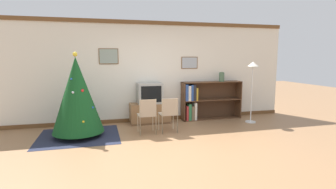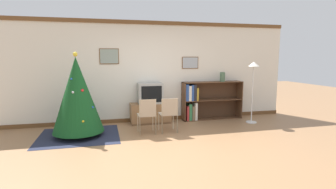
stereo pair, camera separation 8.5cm
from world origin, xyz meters
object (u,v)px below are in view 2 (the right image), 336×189
object	(u,v)px
christmas_tree	(77,95)
vase	(222,77)
folding_chair_right	(169,113)
tv_console	(150,113)
folding_chair_left	(147,114)
standing_lamp	(253,76)
television	(150,93)
bookshelf	(202,101)

from	to	relation	value
christmas_tree	vase	bearing A→B (deg)	11.57
christmas_tree	folding_chair_right	distance (m)	2.07
vase	folding_chair_right	bearing A→B (deg)	-150.83
tv_console	vase	bearing A→B (deg)	0.13
folding_chair_left	standing_lamp	xyz separation A→B (m)	(2.89, 0.39, 0.78)
tv_console	television	size ratio (longest dim) A/B	1.64
tv_console	standing_lamp	distance (m)	2.88
television	vase	size ratio (longest dim) A/B	2.43
tv_console	folding_chair_right	size ratio (longest dim) A/B	1.29
tv_console	television	xyz separation A→B (m)	(-0.00, -0.00, 0.54)
standing_lamp	tv_console	bearing A→B (deg)	166.80
christmas_tree	standing_lamp	world-z (taller)	christmas_tree
vase	standing_lamp	bearing A→B (deg)	-47.14
bookshelf	standing_lamp	size ratio (longest dim) A/B	1.06
christmas_tree	tv_console	xyz separation A→B (m)	(1.76, 0.78, -0.66)
christmas_tree	standing_lamp	xyz separation A→B (m)	(4.40, 0.16, 0.32)
folding_chair_left	standing_lamp	bearing A→B (deg)	7.58
television	folding_chair_right	distance (m)	1.09
folding_chair_left	bookshelf	size ratio (longest dim) A/B	0.48
vase	standing_lamp	xyz separation A→B (m)	(0.58, -0.62, 0.05)
folding_chair_right	vase	size ratio (longest dim) A/B	3.09
christmas_tree	vase	distance (m)	3.91
vase	folding_chair_left	bearing A→B (deg)	-156.44
tv_console	folding_chair_right	bearing A→B (deg)	-75.86
folding_chair_left	folding_chair_right	xyz separation A→B (m)	(0.51, 0.00, 0.00)
tv_console	vase	world-z (taller)	vase
television	vase	distance (m)	2.10
folding_chair_left	vase	bearing A→B (deg)	23.56
christmas_tree	bookshelf	xyz separation A→B (m)	(3.23, 0.84, -0.39)
christmas_tree	folding_chair_right	world-z (taller)	christmas_tree
tv_console	folding_chair_left	world-z (taller)	folding_chair_left
tv_console	folding_chair_right	xyz separation A→B (m)	(0.25, -1.00, 0.20)
bookshelf	standing_lamp	distance (m)	1.53
christmas_tree	bookshelf	bearing A→B (deg)	14.56
christmas_tree	bookshelf	size ratio (longest dim) A/B	1.08
folding_chair_left	standing_lamp	distance (m)	3.02
folding_chair_right	standing_lamp	bearing A→B (deg)	9.16
tv_console	bookshelf	bearing A→B (deg)	2.40
christmas_tree	tv_console	size ratio (longest dim) A/B	1.75
television	standing_lamp	bearing A→B (deg)	-13.15
christmas_tree	standing_lamp	bearing A→B (deg)	2.05
christmas_tree	vase	xyz separation A→B (m)	(3.82, 0.78, 0.27)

